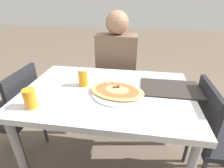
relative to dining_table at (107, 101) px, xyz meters
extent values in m
plane|color=#6B5B4C|center=(0.00, 0.00, -0.68)|extent=(14.00, 14.00, 0.00)
cube|color=silver|center=(0.00, 0.00, 0.06)|extent=(1.16, 0.78, 0.04)
cylinder|color=#99999E|center=(-0.53, -0.34, -0.32)|extent=(0.05, 0.05, 0.72)
cylinder|color=#99999E|center=(-0.53, 0.34, -0.32)|extent=(0.05, 0.05, 0.72)
cylinder|color=#99999E|center=(0.53, 0.34, -0.32)|extent=(0.05, 0.05, 0.72)
cube|color=black|center=(-0.01, 0.65, -0.22)|extent=(0.40, 0.40, 0.04)
cube|color=black|center=(-0.01, 0.84, -0.01)|extent=(0.38, 0.03, 0.38)
cylinder|color=#38383D|center=(0.16, 0.48, -0.46)|extent=(0.03, 0.03, 0.44)
cylinder|color=#38383D|center=(-0.18, 0.48, -0.46)|extent=(0.03, 0.03, 0.44)
cylinder|color=#38383D|center=(0.16, 0.82, -0.46)|extent=(0.03, 0.03, 0.44)
cylinder|color=#38383D|center=(-0.18, 0.82, -0.46)|extent=(0.03, 0.03, 0.44)
cube|color=black|center=(-0.84, 0.01, -0.22)|extent=(0.40, 0.40, 0.04)
cube|color=black|center=(-0.66, 0.01, -0.01)|extent=(0.03, 0.38, 0.38)
cylinder|color=#38383D|center=(-1.01, 0.18, -0.46)|extent=(0.03, 0.03, 0.44)
cylinder|color=#38383D|center=(-0.67, -0.16, -0.46)|extent=(0.03, 0.03, 0.44)
cylinder|color=#38383D|center=(-0.67, 0.18, -0.46)|extent=(0.03, 0.03, 0.44)
cube|color=black|center=(0.66, -0.02, -0.01)|extent=(0.03, 0.38, 0.38)
cylinder|color=#38383D|center=(0.67, 0.15, -0.46)|extent=(0.03, 0.03, 0.44)
cylinder|color=#2D2D38|center=(0.08, 0.54, -0.44)|extent=(0.10, 0.10, 0.48)
cylinder|color=#2D2D38|center=(-0.10, 0.54, -0.44)|extent=(0.10, 0.10, 0.48)
cube|color=brown|center=(-0.01, 0.62, 0.07)|extent=(0.39, 0.20, 0.54)
sphere|color=#997056|center=(-0.01, 0.62, 0.45)|extent=(0.21, 0.21, 0.21)
cylinder|color=white|center=(0.07, -0.03, 0.09)|extent=(0.33, 0.33, 0.01)
ellipsoid|color=#E0AD66|center=(0.07, -0.03, 0.11)|extent=(0.41, 0.33, 0.02)
ellipsoid|color=#D16033|center=(0.07, -0.03, 0.11)|extent=(0.34, 0.27, 0.01)
sphere|color=beige|center=(-0.01, 0.05, 0.12)|extent=(0.02, 0.02, 0.02)
sphere|color=#335928|center=(0.05, -0.01, 0.12)|extent=(0.02, 0.02, 0.02)
sphere|color=maroon|center=(0.08, 0.00, 0.12)|extent=(0.03, 0.03, 0.03)
cylinder|color=orange|center=(-0.18, 0.05, 0.14)|extent=(0.07, 0.07, 0.12)
cylinder|color=silver|center=(-0.18, 0.05, 0.21)|extent=(0.06, 0.06, 0.00)
cylinder|color=orange|center=(-0.40, -0.26, 0.14)|extent=(0.07, 0.07, 0.12)
cube|color=#332D28|center=(0.44, 0.09, 0.09)|extent=(0.41, 0.26, 0.01)
camera|label=1|loc=(0.20, -1.03, 0.68)|focal=28.00mm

